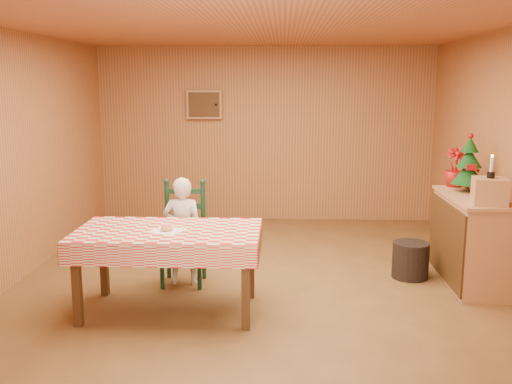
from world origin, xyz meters
TOP-DOWN VIEW (x-y plane):
  - ground at (0.00, 0.00)m, footprint 6.00×6.00m
  - cabin_walls at (-0.00, 0.53)m, footprint 5.10×6.05m
  - dining_table at (-0.75, -0.69)m, footprint 1.66×0.96m
  - ladder_chair at (-0.75, 0.10)m, footprint 0.44×0.40m
  - seated_child at (-0.75, 0.04)m, footprint 0.41×0.27m
  - napkin at (-0.75, -0.74)m, footprint 0.35×0.35m
  - donut at (-0.75, -0.74)m, footprint 0.13×0.13m
  - shelf_unit at (2.22, 0.19)m, footprint 0.54×1.24m
  - crate at (2.23, -0.21)m, footprint 0.35×0.35m
  - christmas_tree at (2.23, 0.44)m, footprint 0.34×0.34m
  - flower_arrangement at (2.18, 0.74)m, footprint 0.29×0.29m
  - candle_set at (2.23, -0.21)m, footprint 0.07×0.07m
  - storage_bin at (1.65, 0.35)m, footprint 0.44×0.44m

SIDE VIEW (x-z plane):
  - ground at x=0.00m, z-range 0.00..0.00m
  - storage_bin at x=1.65m, z-range 0.00..0.39m
  - shelf_unit at x=2.22m, z-range 0.00..0.93m
  - ladder_chair at x=-0.75m, z-range -0.04..1.04m
  - seated_child at x=-0.75m, z-range 0.00..1.12m
  - dining_table at x=-0.75m, z-range 0.30..1.07m
  - napkin at x=-0.75m, z-range 0.77..0.77m
  - donut at x=-0.75m, z-range 0.77..0.81m
  - crate at x=2.23m, z-range 0.93..1.18m
  - flower_arrangement at x=2.18m, z-range 0.93..1.36m
  - christmas_tree at x=2.23m, z-range 0.90..1.52m
  - candle_set at x=2.23m, z-range 1.13..1.36m
  - cabin_walls at x=0.00m, z-range 0.50..3.15m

